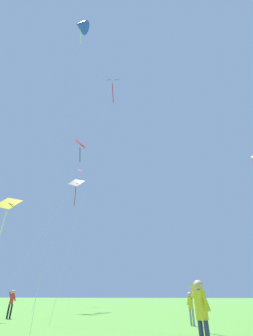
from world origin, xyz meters
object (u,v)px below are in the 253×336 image
object	(u,v)px
kite_purple_streamer	(112,86)
person_foreground_watcher	(201,311)
kite_white_distant	(252,158)
person_in_red_shirt	(11,301)
kite_red_high	(80,149)
kite_blue_delta	(81,26)
kite_yellow_diamond	(5,214)
person_far_back	(191,305)
kite_black_large	(75,188)
kite_pink_low	(80,178)

from	to	relation	value
kite_purple_streamer	person_foreground_watcher	xyz separation A→B (m)	(6.64, -12.41, -22.14)
kite_white_distant	person_in_red_shirt	world-z (taller)	kite_white_distant
kite_red_high	kite_blue_delta	xyz separation A→B (m)	(7.77, -18.71, 2.77)
kite_yellow_diamond	person_foreground_watcher	distance (m)	18.80
kite_yellow_diamond	person_far_back	xyz separation A→B (m)	(14.50, -1.27, -6.58)
kite_red_high	kite_yellow_diamond	bearing A→B (deg)	-84.64
kite_yellow_diamond	kite_purple_streamer	bearing A→B (deg)	18.84
kite_purple_streamer	kite_black_large	world-z (taller)	kite_purple_streamer
kite_blue_delta	person_in_red_shirt	distance (m)	26.19
kite_black_large	kite_yellow_diamond	bearing A→B (deg)	-96.19
kite_yellow_diamond	person_foreground_watcher	xyz separation A→B (m)	(14.79, -9.63, -6.47)
kite_yellow_diamond	kite_blue_delta	distance (m)	20.33
kite_yellow_diamond	kite_blue_delta	world-z (taller)	kite_blue_delta
kite_white_distant	kite_purple_streamer	distance (m)	32.69
kite_black_large	person_foreground_watcher	distance (m)	27.46
kite_pink_low	person_foreground_watcher	distance (m)	48.67
person_far_back	person_in_red_shirt	bearing A→B (deg)	171.88
kite_white_distant	person_far_back	xyz separation A→B (m)	(-14.46, -29.19, -24.05)
kite_pink_low	kite_yellow_diamond	bearing A→B (deg)	-76.69
kite_yellow_diamond	person_in_red_shirt	xyz separation A→B (m)	(1.90, 0.53, -6.47)
kite_purple_streamer	kite_black_large	distance (m)	13.77
kite_pink_low	person_in_red_shirt	xyz separation A→B (m)	(8.39, -26.94, -23.22)
kite_red_high	kite_purple_streamer	bearing A→B (deg)	-53.57
kite_black_large	kite_blue_delta	world-z (taller)	kite_blue_delta
kite_white_distant	kite_pink_low	distance (m)	35.47
kite_red_high	kite_purple_streamer	xyz separation A→B (m)	(9.63, -13.05, -0.69)
kite_white_distant	person_foreground_watcher	distance (m)	46.73
kite_white_distant	kite_blue_delta	bearing A→B (deg)	-126.36
kite_red_high	person_foreground_watcher	distance (m)	37.87
kite_white_distant	kite_purple_streamer	bearing A→B (deg)	-129.62
kite_red_high	kite_white_distant	bearing A→B (deg)	21.66
kite_purple_streamer	person_far_back	size ratio (longest dim) A/B	15.57
person_foreground_watcher	kite_white_distant	bearing A→B (deg)	69.33
kite_yellow_diamond	person_far_back	distance (m)	15.98
kite_black_large	person_foreground_watcher	bearing A→B (deg)	-55.57
kite_purple_streamer	person_foreground_watcher	world-z (taller)	kite_purple_streamer
kite_blue_delta	person_foreground_watcher	distance (m)	27.80
kite_blue_delta	person_far_back	size ratio (longest dim) A/B	17.07
person_in_red_shirt	person_far_back	world-z (taller)	person_in_red_shirt
kite_blue_delta	kite_red_high	bearing A→B (deg)	112.56
person_in_red_shirt	person_far_back	bearing A→B (deg)	-8.12
kite_red_high	kite_black_large	xyz separation A→B (m)	(2.60, -5.52, -9.82)
kite_yellow_diamond	person_foreground_watcher	bearing A→B (deg)	-33.07
kite_black_large	person_in_red_shirt	world-z (taller)	kite_black_large
kite_pink_low	kite_blue_delta	world-z (taller)	kite_blue_delta
kite_pink_low	person_far_back	distance (m)	42.56
kite_pink_low	person_far_back	xyz separation A→B (m)	(21.00, -28.73, -23.33)
kite_pink_low	person_far_back	bearing A→B (deg)	-53.84
kite_blue_delta	kite_yellow_diamond	bearing A→B (deg)	155.42
kite_red_high	kite_yellow_diamond	world-z (taller)	kite_red_high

